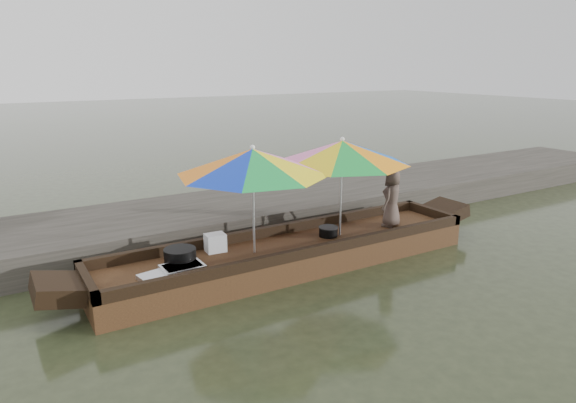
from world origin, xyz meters
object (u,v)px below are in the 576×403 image
cooking_pot (180,257)px  umbrella_bow (253,200)px  charcoal_grill (328,232)px  vendor (392,198)px  tray_crayfish (183,269)px  tray_scallop (162,276)px  boat_hull (291,256)px  umbrella_stern (341,187)px  supply_bag (215,243)px

cooking_pot → umbrella_bow: size_ratio=0.20×
charcoal_grill → umbrella_bow: umbrella_bow is taller
charcoal_grill → vendor: vendor is taller
tray_crayfish → vendor: vendor is taller
cooking_pot → tray_scallop: size_ratio=0.80×
boat_hull → tray_scallop: tray_scallop is taller
umbrella_bow → umbrella_stern: (1.52, 0.00, 0.00)m
tray_crayfish → charcoal_grill: size_ratio=1.85×
boat_hull → tray_crayfish: 1.77m
tray_scallop → umbrella_bow: bearing=8.2°
cooking_pot → charcoal_grill: (2.39, -0.06, -0.05)m
umbrella_bow → supply_bag: bearing=143.2°
tray_scallop → umbrella_bow: 1.61m
cooking_pot → umbrella_stern: umbrella_stern is taller
charcoal_grill → vendor: 1.28m
cooking_pot → charcoal_grill: size_ratio=1.48×
supply_bag → boat_hull: bearing=-17.5°
vendor → umbrella_bow: size_ratio=0.45×
charcoal_grill → vendor: bearing=-4.7°
cooking_pot → vendor: (3.60, -0.16, 0.37)m
tray_crayfish → vendor: (3.66, 0.10, 0.43)m
charcoal_grill → umbrella_stern: size_ratio=0.14×
umbrella_bow → umbrella_stern: same height
cooking_pot → supply_bag: 0.65m
tray_scallop → umbrella_bow: size_ratio=0.25×
cooking_pot → supply_bag: size_ratio=1.54×
charcoal_grill → supply_bag: supply_bag is taller
boat_hull → supply_bag: (-1.08, 0.34, 0.30)m
boat_hull → umbrella_bow: (-0.62, 0.00, 0.95)m
umbrella_stern → vendor: bearing=-2.7°
charcoal_grill → tray_scallop: bearing=-174.7°
tray_scallop → supply_bag: bearing=29.4°
boat_hull → umbrella_stern: bearing=0.0°
boat_hull → charcoal_grill: charcoal_grill is taller
boat_hull → cooking_pot: (-1.69, 0.11, 0.29)m
umbrella_bow → tray_scallop: bearing=-171.8°
cooking_pot → charcoal_grill: 2.40m
boat_hull → vendor: (1.91, -0.05, 0.65)m
tray_crayfish → tray_scallop: tray_crayfish is taller
tray_crayfish → cooking_pot: bearing=76.5°
vendor → umbrella_stern: (-1.02, 0.05, 0.30)m
tray_crayfish → supply_bag: bearing=35.7°
supply_bag → vendor: vendor is taller
cooking_pot → umbrella_stern: 2.67m
tray_scallop → charcoal_grill: size_ratio=1.85×
charcoal_grill → umbrella_bow: size_ratio=0.14×
supply_bag → tray_scallop: bearing=-150.6°
cooking_pot → umbrella_bow: (1.06, -0.11, 0.66)m
vendor → umbrella_bow: (-2.54, 0.05, 0.30)m
cooking_pot → umbrella_stern: (2.58, -0.11, 0.66)m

